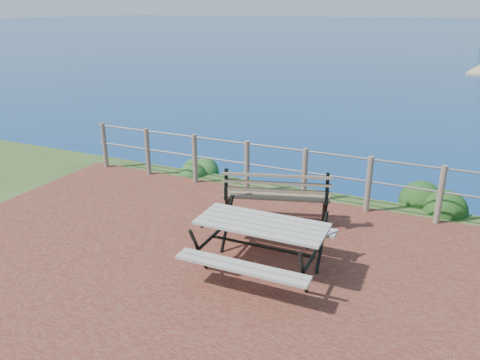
# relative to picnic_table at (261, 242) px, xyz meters

# --- Properties ---
(ground) EXTENTS (10.00, 7.00, 0.12)m
(ground) POSITION_rel_picnic_table_xyz_m (-0.23, -0.73, -0.46)
(ground) COLOR maroon
(ground) RESTS_ON ground
(ocean) EXTENTS (1200.00, 1200.00, 0.00)m
(ocean) POSITION_rel_picnic_table_xyz_m (-0.23, 199.27, -0.46)
(ocean) COLOR navy
(ocean) RESTS_ON ground
(safety_railing) EXTENTS (9.40, 0.10, 1.00)m
(safety_railing) POSITION_rel_picnic_table_xyz_m (-0.23, 2.62, 0.11)
(safety_railing) COLOR #6B5B4C
(safety_railing) RESTS_ON ground
(picnic_table) EXTENTS (1.72, 1.48, 0.72)m
(picnic_table) POSITION_rel_picnic_table_xyz_m (0.00, 0.00, 0.00)
(picnic_table) COLOR gray
(picnic_table) RESTS_ON ground
(park_bench) EXTENTS (1.77, 0.93, 0.97)m
(park_bench) POSITION_rel_picnic_table_xyz_m (-0.37, 1.55, 0.18)
(park_bench) COLOR brown
(park_bench) RESTS_ON ground
(shrub_lip_west) EXTENTS (0.75, 0.75, 0.48)m
(shrub_lip_west) POSITION_rel_picnic_table_xyz_m (-2.92, 3.29, -0.46)
(shrub_lip_west) COLOR #1E5120
(shrub_lip_west) RESTS_ON ground
(shrub_lip_east) EXTENTS (0.80, 0.80, 0.55)m
(shrub_lip_east) POSITION_rel_picnic_table_xyz_m (1.93, 3.38, -0.46)
(shrub_lip_east) COLOR #144317
(shrub_lip_east) RESTS_ON ground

